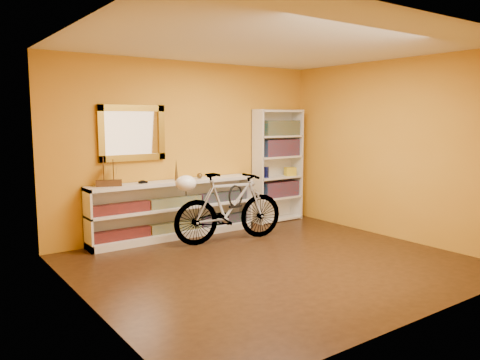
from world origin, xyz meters
TOP-DOWN VIEW (x-y plane):
  - floor at (0.00, 0.00)m, footprint 4.50×4.00m
  - ceiling at (0.00, 0.00)m, footprint 4.50×4.00m
  - back_wall at (0.00, 2.00)m, footprint 4.50×0.01m
  - left_wall at (-2.25, 0.00)m, footprint 0.01×4.00m
  - right_wall at (2.25, 0.00)m, footprint 0.01×4.00m
  - gilt_mirror at (-0.95, 1.97)m, footprint 0.98×0.06m
  - wall_socket at (0.90, 1.99)m, footprint 0.09×0.02m
  - console_unit at (-0.38, 1.81)m, footprint 2.60×0.35m
  - cd_row_lower at (-0.38, 1.79)m, footprint 2.50×0.13m
  - cd_row_upper at (-0.38, 1.79)m, footprint 2.50×0.13m
  - model_ship at (-1.36, 1.81)m, footprint 0.36×0.23m
  - toy_car at (-0.87, 1.81)m, footprint 0.00×0.00m
  - bronze_ornament at (-0.35, 1.81)m, footprint 0.06×0.06m
  - decorative_orb at (0.05, 1.81)m, footprint 0.08×0.08m
  - bookcase at (1.61, 1.84)m, footprint 0.90×0.30m
  - book_row_a at (1.66, 1.84)m, footprint 0.70×0.22m
  - book_row_b at (1.66, 1.84)m, footprint 0.70×0.22m
  - book_row_c at (1.66, 1.84)m, footprint 0.70×0.22m
  - travel_mug at (1.34, 1.82)m, footprint 0.08×0.08m
  - red_tin at (1.41, 1.87)m, footprint 0.15×0.15m
  - yellow_bag at (1.86, 1.80)m, footprint 0.21×0.17m
  - bicycle at (0.15, 1.17)m, footprint 0.69×1.75m
  - helmet at (-0.49, 1.27)m, footprint 0.29×0.28m
  - u_lock at (0.25, 1.16)m, footprint 0.24×0.03m

SIDE VIEW (x-z plane):
  - floor at x=0.00m, z-range -0.01..0.00m
  - cd_row_lower at x=-0.38m, z-range 0.10..0.24m
  - wall_socket at x=0.90m, z-range 0.21..0.29m
  - console_unit at x=-0.38m, z-range 0.00..0.85m
  - bicycle at x=0.15m, z-range 0.00..1.00m
  - cd_row_upper at x=-0.38m, z-range 0.47..0.60m
  - book_row_a at x=1.66m, z-range 0.42..0.68m
  - u_lock at x=0.25m, z-range 0.53..0.77m
  - yellow_bag at x=1.86m, z-range 0.77..0.91m
  - toy_car at x=-0.87m, z-range 0.85..0.85m
  - travel_mug at x=1.34m, z-range 0.77..0.95m
  - helmet at x=-0.49m, z-range 0.77..0.99m
  - decorative_orb at x=0.05m, z-range 0.85..0.93m
  - bookcase at x=1.61m, z-range 0.00..1.90m
  - bronze_ornament at x=-0.35m, z-range 0.85..1.17m
  - model_ship at x=-1.36m, z-range 0.85..1.25m
  - book_row_b at x=1.66m, z-range 1.11..1.40m
  - back_wall at x=0.00m, z-range 0.00..2.60m
  - left_wall at x=-2.25m, z-range 0.00..2.60m
  - right_wall at x=2.25m, z-range 0.00..2.60m
  - red_tin at x=1.41m, z-range 1.46..1.63m
  - gilt_mirror at x=-0.95m, z-range 1.16..1.94m
  - book_row_c at x=1.66m, z-range 1.46..1.71m
  - ceiling at x=0.00m, z-range 2.60..2.61m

